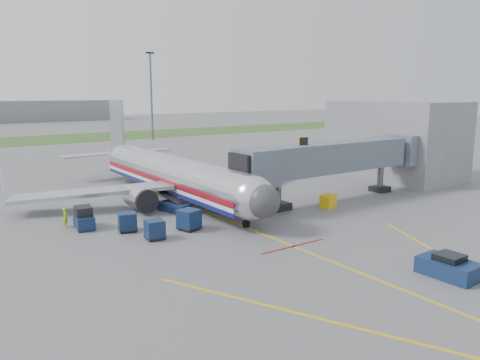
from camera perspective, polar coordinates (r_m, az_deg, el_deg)
ground at (r=37.88m, az=2.51°, el=-6.49°), size 400.00×400.00×0.00m
grass_strip at (r=121.23m, az=-24.43°, el=4.40°), size 300.00×25.00×0.01m
apron_markings at (r=32.64m, az=10.55°, el=-9.52°), size 21.52×50.00×0.01m
airliner at (r=49.90m, az=-8.18°, el=0.71°), size 32.10×35.67×10.25m
jet_bridge at (r=49.00m, az=10.97°, el=2.60°), size 25.30×4.00×6.90m
terminal at (r=65.18m, az=18.38°, el=4.68°), size 10.00×16.00×10.00m
light_mast_right at (r=113.87m, az=-10.76°, el=10.26°), size 2.00×0.44×20.40m
pushback_tug at (r=31.86m, az=24.09°, el=-9.67°), size 2.17×3.48×1.43m
baggage_tug at (r=41.12m, az=-18.49°, el=-4.48°), size 1.70×2.80×1.85m
baggage_cart_a at (r=38.79m, az=-6.24°, el=-4.81°), size 1.96×1.96×1.69m
baggage_cart_b at (r=36.76m, az=-10.36°, el=-5.96°), size 1.53×1.53×1.49m
baggage_cart_c at (r=39.25m, az=-13.57°, el=-4.98°), size 1.75×1.75×1.55m
belt_loader at (r=44.82m, az=-8.05°, el=-3.22°), size 2.15×4.25×2.00m
ground_power_cart at (r=46.78m, az=10.69°, el=-2.55°), size 1.84×1.47×1.29m
ramp_worker at (r=41.92m, az=-20.50°, el=-4.30°), size 0.64×0.73×1.68m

